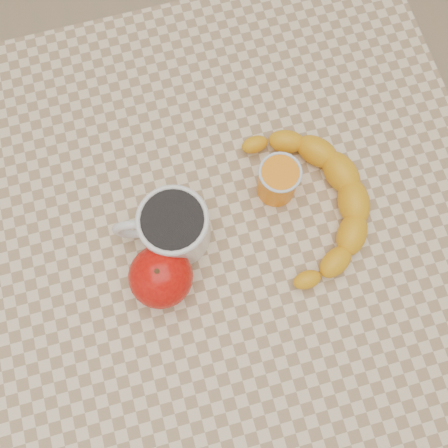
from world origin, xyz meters
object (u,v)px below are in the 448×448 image
object	(u,v)px
coffee_mug	(173,227)
orange_juice_glass	(278,180)
table	(224,242)
banana	(311,204)
apple	(161,277)

from	to	relation	value
coffee_mug	orange_juice_glass	distance (m)	0.16
table	banana	bearing A→B (deg)	-1.98
table	orange_juice_glass	size ratio (longest dim) A/B	11.36
orange_juice_glass	table	bearing A→B (deg)	-157.60
coffee_mug	apple	distance (m)	0.07
coffee_mug	banana	xyz separation A→B (m)	(0.20, -0.01, -0.02)
coffee_mug	orange_juice_glass	world-z (taller)	coffee_mug
banana	coffee_mug	bearing A→B (deg)	-177.00
banana	table	bearing A→B (deg)	-175.32
coffee_mug	orange_juice_glass	size ratio (longest dim) A/B	2.04
coffee_mug	apple	world-z (taller)	coffee_mug
coffee_mug	table	bearing A→B (deg)	-6.68
table	apple	xyz separation A→B (m)	(-0.10, -0.05, 0.13)
apple	banana	bearing A→B (deg)	12.02
coffee_mug	banana	size ratio (longest dim) A/B	0.47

